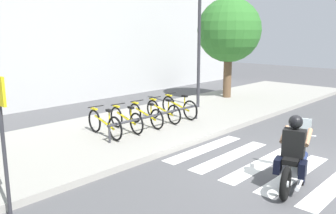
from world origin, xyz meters
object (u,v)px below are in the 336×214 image
Objects in this scene: motorcycle at (294,162)px; bicycle_2 at (145,115)px; street_sign at (1,122)px; bicycle_3 at (163,111)px; tree_near_rack at (229,31)px; rider at (294,146)px; bicycle_0 at (104,124)px; bike_rack at (158,116)px; bicycle_1 at (126,119)px; bicycle_4 at (179,107)px; street_lamp at (199,39)px.

bicycle_2 is (0.67, 4.95, 0.04)m from motorcycle.
bicycle_3 is at bearing 21.43° from street_sign.
tree_near_rack reaches higher than bicycle_3.
motorcycle is 1.45× the size of rider.
motorcycle is 1.20× the size of bicycle_0.
bicycle_2 reaches higher than bike_rack.
motorcycle is at bearing -88.87° from bicycle_1.
motorcycle is at bearing -113.94° from bicycle_4.
street_sign is (-3.53, -2.29, 1.10)m from bicycle_0.
bicycle_0 is 1.06× the size of bicycle_1.
bicycle_2 is (1.53, 0.00, -0.02)m from bicycle_0.
bicycle_4 is at bearing 65.39° from rider.
rider is 0.32× the size of street_lamp.
rider is 5.20m from bicycle_3.
bicycle_2 is at bearing -169.53° from street_lamp.
bicycle_4 is at bearing -161.02° from street_lamp.
bike_rack is at bearing -165.02° from tree_near_rack.
rider is 5.14m from street_sign.
tree_near_rack is (5.86, 1.57, 2.47)m from bike_rack.
bicycle_1 reaches higher than bicycle_3.
street_lamp reaches higher than street_sign.
motorcycle reaches higher than bicycle_4.
street_lamp is at bearing -171.06° from tree_near_rack.
street_lamp is at bearing 7.22° from bicycle_0.
street_sign is (-5.06, -1.73, 1.05)m from bike_rack.
street_sign is at bearing -147.06° from bicycle_0.
bicycle_0 is 0.74× the size of street_sign.
street_sign is (-8.38, -2.90, -1.12)m from street_lamp.
bike_rack is (-1.53, -0.55, 0.06)m from bicycle_4.
bicycle_0 is 7.87m from tree_near_rack.
street_lamp is (3.32, 1.17, 2.16)m from bike_rack.
street_lamp is at bearing 18.98° from bicycle_4.
street_lamp is at bearing 10.47° from bicycle_2.
bike_rack is at bearing 18.90° from street_sign.
motorcycle is at bearing -31.26° from street_sign.
street_sign reaches higher than motorcycle.
bicycle_0 is at bearing 160.11° from bike_rack.
motorcycle is at bearing -125.59° from street_lamp.
tree_near_rack reaches higher than bike_rack.
bicycle_3 is at bearing 0.02° from bicycle_0.
bicycle_4 is (1.53, -0.00, 0.02)m from bicycle_2.
street_lamp is 8.93m from street_sign.
tree_near_rack is (6.60, 5.98, 2.21)m from rider.
tree_near_rack reaches higher than bicycle_2.
bicycle_0 reaches higher than bicycle_3.
street_lamp is (4.85, 0.61, 2.22)m from bicycle_0.
tree_near_rack is (5.86, 1.01, 2.54)m from bicycle_2.
bicycle_4 is at bearing 19.88° from bike_rack.
bicycle_1 is at bearing 0.04° from bicycle_0.
bicycle_0 reaches higher than bicycle_2.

